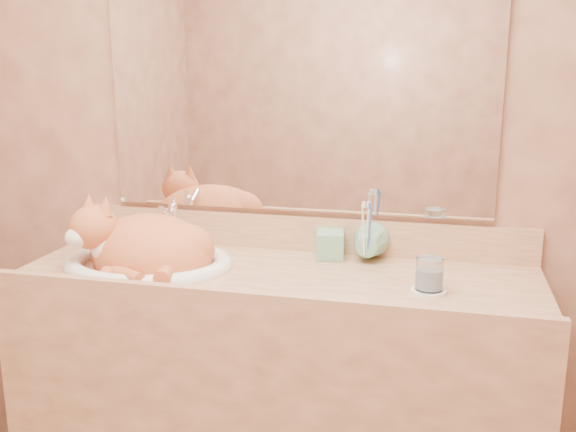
% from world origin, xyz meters
% --- Properties ---
extents(wall_back, '(2.40, 0.02, 2.50)m').
position_xyz_m(wall_back, '(0.00, 1.00, 1.25)').
color(wall_back, brown).
rests_on(wall_back, ground).
extents(vanity_counter, '(1.60, 0.55, 0.85)m').
position_xyz_m(vanity_counter, '(0.00, 0.72, 0.42)').
color(vanity_counter, '#966243').
rests_on(vanity_counter, floor).
extents(mirror, '(1.30, 0.02, 0.80)m').
position_xyz_m(mirror, '(0.00, 0.99, 1.39)').
color(mirror, white).
rests_on(mirror, wall_back).
extents(sink_basin, '(0.61, 0.54, 0.17)m').
position_xyz_m(sink_basin, '(-0.42, 0.70, 0.93)').
color(sink_basin, white).
rests_on(sink_basin, vanity_counter).
extents(faucet, '(0.06, 0.13, 0.17)m').
position_xyz_m(faucet, '(-0.42, 0.91, 0.94)').
color(faucet, white).
rests_on(faucet, vanity_counter).
extents(cat, '(0.52, 0.47, 0.24)m').
position_xyz_m(cat, '(-0.43, 0.69, 0.92)').
color(cat, '#B8532A').
rests_on(cat, sink_basin).
extents(soap_dispenser, '(0.10, 0.11, 0.20)m').
position_xyz_m(soap_dispenser, '(0.14, 0.88, 0.95)').
color(soap_dispenser, '#6CAD87').
rests_on(soap_dispenser, vanity_counter).
extents(toothbrush_cup, '(0.13, 0.13, 0.11)m').
position_xyz_m(toothbrush_cup, '(0.26, 0.87, 0.90)').
color(toothbrush_cup, '#6CAD87').
rests_on(toothbrush_cup, vanity_counter).
extents(toothbrushes, '(0.03, 0.03, 0.21)m').
position_xyz_m(toothbrushes, '(0.26, 0.87, 0.98)').
color(toothbrushes, silver).
rests_on(toothbrushes, toothbrush_cup).
extents(saucer, '(0.10, 0.10, 0.01)m').
position_xyz_m(saucer, '(0.46, 0.66, 0.85)').
color(saucer, white).
rests_on(saucer, vanity_counter).
extents(water_glass, '(0.08, 0.08, 0.09)m').
position_xyz_m(water_glass, '(0.46, 0.66, 0.91)').
color(water_glass, silver).
rests_on(water_glass, saucer).
extents(lotion_bottle, '(0.05, 0.05, 0.13)m').
position_xyz_m(lotion_bottle, '(-0.72, 0.88, 0.91)').
color(lotion_bottle, silver).
rests_on(lotion_bottle, vanity_counter).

